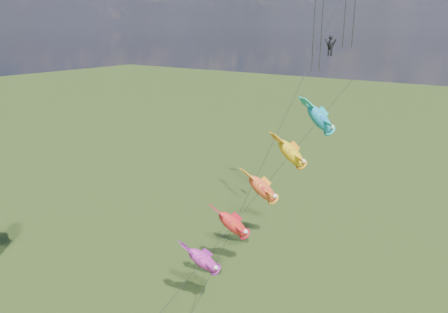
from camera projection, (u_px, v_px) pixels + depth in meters
The scene contains 3 objects.
ground at pixel (52, 280), 35.65m from camera, with size 300.00×300.00×0.00m, color #1E340D.
fish_windsock_rig at pixel (262, 189), 29.98m from camera, with size 8.38×13.71×16.25m.
parafoil_rig at pixel (331, 21), 33.80m from camera, with size 4.83×17.22×28.03m.
Camera 1 is at (29.45, -17.55, 19.89)m, focal length 35.00 mm.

